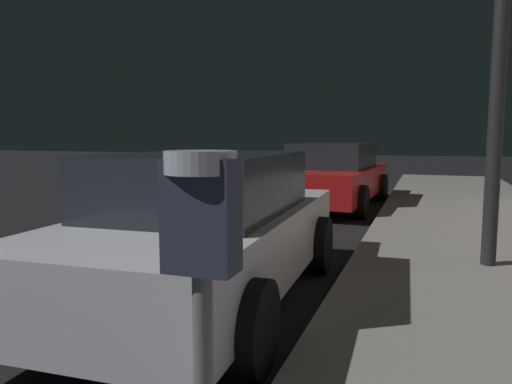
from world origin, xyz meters
TOP-DOWN VIEW (x-y plane):
  - parking_meter at (4.26, 0.14)m, footprint 0.19×0.19m
  - car_silver at (2.85, 3.14)m, footprint 2.07×4.20m
  - car_red at (2.85, 9.81)m, footprint 2.16×4.60m

SIDE VIEW (x-z plane):
  - car_silver at x=2.85m, z-range -0.01..1.42m
  - car_red at x=2.85m, z-range 0.00..1.43m
  - parking_meter at x=4.26m, z-range 0.51..1.91m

